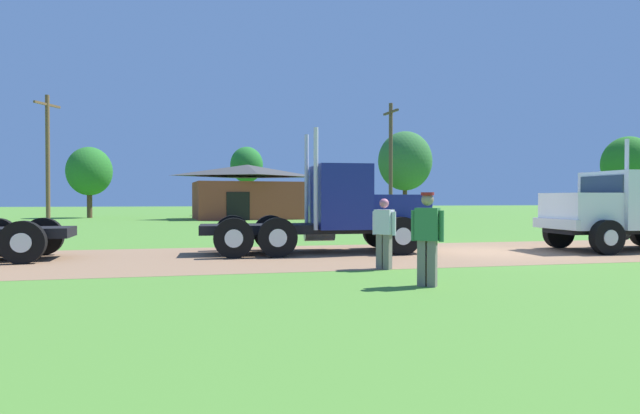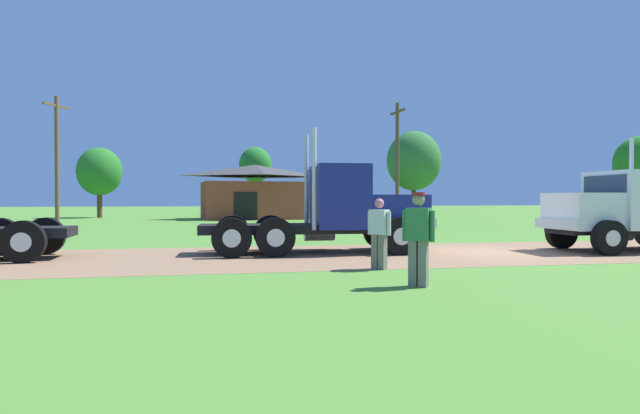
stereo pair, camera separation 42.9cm
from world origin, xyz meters
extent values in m
plane|color=#508630|center=(0.00, 0.00, 0.00)|extent=(200.00, 200.00, 0.00)
cube|color=#906C4D|center=(0.00, 0.00, 0.00)|extent=(120.00, 6.74, 0.01)
cube|color=black|center=(-5.42, 0.93, 0.77)|extent=(7.10, 1.80, 0.28)
cube|color=navy|center=(-2.84, 0.84, 1.30)|extent=(1.97, 2.09, 1.06)
cube|color=silver|center=(-1.85, 0.80, 0.95)|extent=(0.24, 2.21, 0.32)
cube|color=navy|center=(-4.59, 0.90, 1.76)|extent=(1.70, 2.36, 1.99)
cube|color=#2D3D4C|center=(-3.77, 0.87, 2.16)|extent=(0.11, 1.92, 0.88)
cylinder|color=silver|center=(-5.48, 1.85, 2.30)|extent=(0.14, 0.14, 3.06)
cylinder|color=silver|center=(-5.55, 0.03, 2.30)|extent=(0.14, 0.14, 3.06)
cylinder|color=silver|center=(-5.04, 1.93, 0.55)|extent=(1.02, 0.56, 0.52)
cylinder|color=black|center=(-2.89, 1.99, 0.58)|extent=(1.17, 0.34, 1.16)
cylinder|color=silver|center=(-2.89, 2.15, 0.58)|extent=(0.52, 0.06, 0.52)
cylinder|color=black|center=(-2.98, -0.31, 0.58)|extent=(1.17, 0.34, 1.16)
cylinder|color=silver|center=(-2.99, -0.47, 0.58)|extent=(0.52, 0.06, 0.52)
cylinder|color=black|center=(-7.90, 2.18, 0.58)|extent=(1.17, 0.34, 1.16)
cylinder|color=silver|center=(-7.89, 2.34, 0.58)|extent=(0.52, 0.06, 0.52)
cylinder|color=black|center=(-7.98, -0.12, 0.58)|extent=(1.17, 0.34, 1.16)
cylinder|color=silver|center=(-7.99, -0.28, 0.58)|extent=(0.52, 0.06, 0.52)
cylinder|color=black|center=(-6.65, 2.13, 0.58)|extent=(1.17, 0.34, 1.16)
cylinder|color=silver|center=(-6.64, 2.29, 0.58)|extent=(0.52, 0.06, 0.52)
cylinder|color=black|center=(-6.74, -0.17, 0.58)|extent=(1.17, 0.34, 1.16)
cylinder|color=silver|center=(-6.74, -0.33, 0.58)|extent=(0.52, 0.06, 0.52)
cube|color=white|center=(3.07, -0.43, 1.30)|extent=(1.66, 2.06, 1.17)
cube|color=silver|center=(2.21, -0.41, 0.90)|extent=(0.20, 2.23, 0.32)
cube|color=white|center=(4.69, -0.46, 1.66)|extent=(1.67, 2.36, 1.88)
cube|color=#2D3D4C|center=(3.86, -0.45, 2.03)|extent=(0.08, 1.94, 0.83)
cylinder|color=silver|center=(5.64, 0.44, 2.25)|extent=(0.14, 0.14, 3.07)
cylinder|color=silver|center=(5.20, 0.55, 0.50)|extent=(1.01, 0.54, 0.52)
cylinder|color=black|center=(3.13, -1.59, 0.53)|extent=(1.06, 0.32, 1.06)
cylinder|color=silver|center=(3.12, -1.75, 0.53)|extent=(0.48, 0.05, 0.48)
cylinder|color=black|center=(3.17, 0.73, 0.53)|extent=(1.06, 0.32, 1.06)
cylinder|color=silver|center=(3.17, 0.89, 0.53)|extent=(0.48, 0.05, 0.48)
cylinder|color=black|center=(-13.45, -0.27, 0.57)|extent=(1.14, 0.35, 1.13)
cylinder|color=silver|center=(-13.44, -0.43, 0.57)|extent=(0.51, 0.06, 0.51)
cylinder|color=black|center=(-13.54, 1.93, 0.57)|extent=(1.14, 0.35, 1.13)
cylinder|color=silver|center=(-13.54, 2.09, 0.57)|extent=(0.51, 0.06, 0.51)
cube|color=#33723F|center=(-4.57, -5.84, 1.21)|extent=(0.51, 0.48, 0.63)
sphere|color=gray|center=(-4.57, -5.84, 1.69)|extent=(0.24, 0.24, 0.24)
cylinder|color=maroon|center=(-4.57, -5.84, 1.80)|extent=(0.25, 0.25, 0.06)
cube|color=slate|center=(-4.65, -5.78, 0.45)|extent=(0.24, 0.24, 0.90)
cube|color=slate|center=(-4.50, -5.91, 0.45)|extent=(0.24, 0.24, 0.90)
cylinder|color=#33723F|center=(-4.79, -5.68, 1.18)|extent=(0.10, 0.10, 0.60)
cylinder|color=#33723F|center=(-4.36, -6.01, 1.18)|extent=(0.10, 0.10, 0.60)
cube|color=silver|center=(-4.56, -3.25, 1.14)|extent=(0.48, 0.50, 0.60)
sphere|color=#CA677D|center=(-4.56, -3.25, 1.60)|extent=(0.23, 0.23, 0.23)
cube|color=slate|center=(-4.62, -3.18, 0.42)|extent=(0.24, 0.24, 0.84)
cube|color=slate|center=(-4.49, -3.32, 0.42)|extent=(0.24, 0.24, 0.84)
cylinder|color=silver|center=(-4.73, -3.05, 1.11)|extent=(0.10, 0.10, 0.57)
cylinder|color=silver|center=(-4.38, -3.45, 1.11)|extent=(0.10, 0.10, 0.57)
cube|color=#963E2A|center=(-5.21, 29.36, 1.52)|extent=(9.12, 6.83, 3.05)
pyramid|color=#3D3D3D|center=(-5.21, 29.36, 4.02)|extent=(9.57, 7.17, 0.98)
cube|color=black|center=(-6.19, 26.21, 1.10)|extent=(1.80, 0.24, 2.20)
cylinder|color=brown|center=(-18.35, 20.93, 4.09)|extent=(0.26, 0.26, 8.19)
cube|color=brown|center=(-18.35, 20.93, 7.59)|extent=(1.08, 2.04, 0.14)
cylinder|color=brown|center=(3.56, 18.77, 4.06)|extent=(0.26, 0.26, 8.12)
cube|color=brown|center=(3.56, 18.77, 7.52)|extent=(0.31, 2.20, 0.14)
cylinder|color=#513823|center=(-18.52, 34.37, 1.27)|extent=(0.44, 0.44, 2.53)
ellipsoid|color=#287125|center=(-18.52, 34.37, 4.07)|extent=(3.84, 3.84, 4.23)
cylinder|color=#513823|center=(-4.54, 38.65, 1.89)|extent=(0.44, 0.44, 3.78)
ellipsoid|color=#247129|center=(-4.54, 38.65, 5.09)|extent=(3.27, 3.27, 3.60)
cylinder|color=#513823|center=(10.81, 34.70, 1.64)|extent=(0.44, 0.44, 3.28)
ellipsoid|color=#326E32|center=(10.81, 34.70, 5.42)|extent=(5.34, 5.34, 5.88)
cylinder|color=#513823|center=(32.46, 29.94, 1.56)|extent=(0.44, 0.44, 3.12)
ellipsoid|color=#277121|center=(32.46, 29.94, 5.12)|extent=(4.98, 4.98, 5.48)
camera|label=1|loc=(-8.84, -15.57, 1.72)|focal=30.09mm
camera|label=2|loc=(-8.42, -15.65, 1.72)|focal=30.09mm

